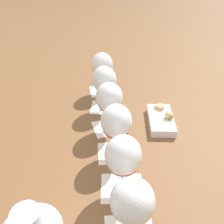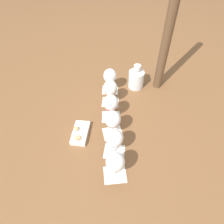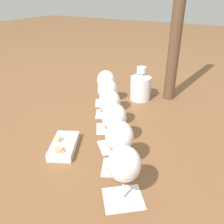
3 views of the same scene
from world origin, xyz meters
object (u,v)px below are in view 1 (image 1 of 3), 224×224
object	(u,v)px
snack_dish	(161,119)
wine_glass_2	(116,123)
wine_glass_3	(109,99)
wine_glass_0	(132,204)
wine_glass_5	(102,67)
wine_glass_4	(104,81)
wine_glass_1	(123,157)

from	to	relation	value
snack_dish	wine_glass_2	bearing A→B (deg)	160.77
wine_glass_2	wine_glass_3	size ratio (longest dim) A/B	1.00
wine_glass_0	wine_glass_5	bearing A→B (deg)	35.39
wine_glass_3	wine_glass_5	xyz separation A→B (m)	(0.22, 0.16, -0.00)
wine_glass_2	wine_glass_4	bearing A→B (deg)	37.23
wine_glass_2	wine_glass_0	bearing A→B (deg)	-145.62
wine_glass_1	snack_dish	world-z (taller)	wine_glass_1
wine_glass_3	wine_glass_4	distance (m)	0.13
wine_glass_0	wine_glass_3	bearing A→B (deg)	35.51
wine_glass_0	wine_glass_2	bearing A→B (deg)	34.38
wine_glass_1	snack_dish	bearing A→B (deg)	0.15
wine_glass_2	wine_glass_5	bearing A→B (deg)	36.07
snack_dish	wine_glass_0	bearing A→B (deg)	-170.48
wine_glass_1	wine_glass_2	world-z (taller)	same
wine_glass_3	snack_dish	size ratio (longest dim) A/B	0.95
wine_glass_0	snack_dish	xyz separation A→B (m)	(0.45, 0.08, -0.11)
wine_glass_1	wine_glass_3	xyz separation A→B (m)	(0.22, 0.16, -0.00)
wine_glass_3	wine_glass_2	bearing A→B (deg)	-142.22
wine_glass_4	wine_glass_3	bearing A→B (deg)	-143.33
wine_glass_0	wine_glass_2	size ratio (longest dim) A/B	1.00
wine_glass_1	wine_glass_2	size ratio (longest dim) A/B	1.00
wine_glass_2	wine_glass_5	size ratio (longest dim) A/B	1.00
wine_glass_3	snack_dish	bearing A→B (deg)	-54.05
wine_glass_2	wine_glass_3	bearing A→B (deg)	37.78
wine_glass_5	wine_glass_0	bearing A→B (deg)	-144.61
wine_glass_0	wine_glass_3	xyz separation A→B (m)	(0.33, 0.24, 0.00)
wine_glass_3	wine_glass_4	bearing A→B (deg)	36.67
wine_glass_5	wine_glass_3	bearing A→B (deg)	-144.79
wine_glass_4	wine_glass_5	xyz separation A→B (m)	(0.12, 0.08, 0.00)
wine_glass_2	snack_dish	world-z (taller)	wine_glass_2
wine_glass_0	wine_glass_4	world-z (taller)	same
wine_glass_3	snack_dish	xyz separation A→B (m)	(0.12, -0.16, -0.11)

